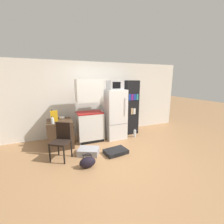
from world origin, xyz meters
name	(u,v)px	position (x,y,z in m)	size (l,w,h in m)	color
ground_plane	(118,157)	(0.00, 0.00, 0.00)	(24.00, 24.00, 0.00)	#A3754C
wall_back	(101,98)	(0.20, 2.00, 1.25)	(6.40, 0.10, 2.50)	white
side_table	(60,133)	(-1.28, 1.24, 0.38)	(0.68, 0.71, 0.77)	#422D1E
kitchen_hutch	(90,113)	(-0.38, 1.33, 0.89)	(0.79, 0.55, 1.92)	silver
refrigerator	(115,114)	(0.45, 1.28, 0.80)	(0.63, 0.66, 1.60)	white
microwave	(115,85)	(0.45, 1.28, 1.74)	(0.44, 0.44, 0.29)	#B7B7BC
bookshelf	(131,108)	(1.14, 1.44, 0.94)	(0.47, 0.33, 1.88)	black
bottle_amber_beer	(56,117)	(-1.36, 1.39, 0.85)	(0.08, 0.08, 0.19)	brown
bottle_clear_short	(52,121)	(-1.46, 0.99, 0.85)	(0.08, 0.08, 0.20)	silver
bottle_blue_soda	(52,116)	(-1.46, 1.41, 0.89)	(0.08, 0.08, 0.30)	#1E47A3
bowl	(62,118)	(-1.20, 1.45, 0.79)	(0.17, 0.17, 0.05)	silver
cereal_box	(54,116)	(-1.41, 1.21, 0.92)	(0.19, 0.07, 0.30)	gold
chair	(62,138)	(-1.28, 0.52, 0.52)	(0.56, 0.56, 0.88)	black
suitcase_large_flat	(116,152)	(0.02, 0.21, 0.05)	(0.63, 0.48, 0.10)	black
suitcase_small_flat	(88,151)	(-0.66, 0.44, 0.08)	(0.63, 0.57, 0.16)	#99999E
handbag	(88,162)	(-0.82, -0.14, 0.12)	(0.36, 0.20, 0.33)	black
water_bottle_front	(135,133)	(1.09, 1.05, 0.13)	(0.09, 0.09, 0.30)	silver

